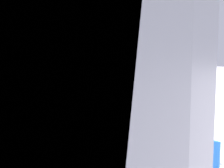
# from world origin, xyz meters

# --- Properties ---
(ground_plane) EXTENTS (120.00, 120.00, 0.00)m
(ground_plane) POSITION_xyz_m (0.00, 0.00, 0.00)
(ground_plane) COLOR white
(grind_box) EXTENTS (7.00, 0.77, 0.52)m
(grind_box) POSITION_xyz_m (0.00, 0.00, 0.24)
(grind_box) COLOR blue
(grind_box) RESTS_ON ground_plane
(snowboarder) EXTENTS (1.48, 0.60, 1.39)m
(snowboarder) POSITION_xyz_m (-1.81, -0.10, 1.27)
(snowboarder) COLOR #B22280
(snowboarder) RESTS_ON grind_box
(safety_fence) EXTENTS (13.11, 0.61, 1.11)m
(safety_fence) POSITION_xyz_m (0.00, 3.60, 0.55)
(safety_fence) COLOR blue
(safety_fence) RESTS_ON ground_plane
(trail_marker) EXTENTS (0.40, 0.10, 2.15)m
(trail_marker) POSITION_xyz_m (-4.48, 0.69, 1.15)
(trail_marker) COLOR #262628
(trail_marker) RESTS_ON ground_plane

